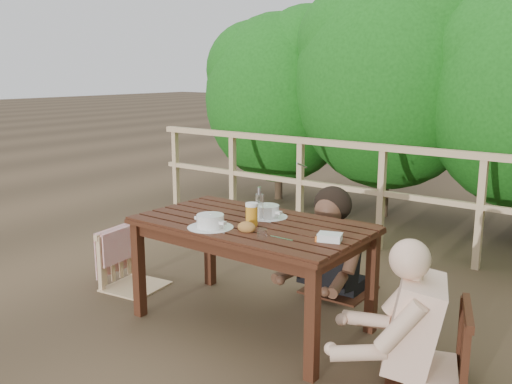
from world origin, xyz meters
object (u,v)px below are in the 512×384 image
Objects in this scene: soup_near at (210,222)px; bread_roll at (247,227)px; diner_right at (438,269)px; chair_far at (341,230)px; table at (251,274)px; butter_tub at (330,238)px; chair_right at (430,309)px; woman at (343,210)px; soup_far at (267,212)px; tumbler at (262,235)px; chair_left at (133,235)px; bottle at (259,205)px; beer_glass at (252,215)px.

bread_roll is at bearing 18.33° from soup_near.
soup_near is (-1.37, -0.24, 0.08)m from diner_right.
chair_far is 1.08m from bread_roll.
table is 0.73m from butter_tub.
soup_near is (-1.34, -0.24, 0.31)m from chair_right.
woman is 10.59× the size of bread_roll.
diner_right reaches higher than soup_far.
butter_tub is (0.51, 0.12, -0.01)m from bread_roll.
tumbler is at bearing 83.57° from diner_right.
chair_right reaches higher than chair_left.
chair_far is at bearing 88.56° from woman.
chair_far is 3.48× the size of soup_far.
bottle reaches higher than chair_right.
chair_left is 6.22× the size of butter_tub.
soup_near is 2.39× the size of bread_roll.
table is 1.12m from chair_left.
beer_glass is (0.05, -0.06, 0.43)m from table.
diner_right reaches higher than bottle.
butter_tub is (0.42, -0.92, 0.24)m from chair_far.
bottle is 0.40m from tumbler.
bread_roll is at bearing -74.03° from soup_far.
bread_roll is 0.15m from beer_glass.
soup_near is at bearing 176.64° from butter_tub.
beer_glass is (1.16, -0.01, 0.35)m from chair_left.
woman is 1.04m from butter_tub.
soup_far is at bearing 100.65° from beer_glass.
soup_near is at bearing 72.95° from woman.
chair_left is 0.98× the size of chair_right.
bottle is at bearing 77.00° from woman.
bread_roll is (-1.11, -0.16, 0.29)m from chair_right.
butter_tub is at bearing 73.72° from diner_right.
tumbler is (0.08, -1.11, 0.25)m from chair_far.
table is 6.30× the size of bottle.
diner_right reaches higher than butter_tub.
chair_far reaches higher than beer_glass.
chair_right is 3.15× the size of soup_far.
woman is 5.40× the size of bottle.
beer_glass is 1.13× the size of butter_tub.
bottle is (-1.22, 0.08, 0.15)m from diner_right.
chair_right reaches higher than bread_roll.
bottle reaches higher than bread_roll.
tumbler is at bearing -106.55° from chair_left.
diner_right is at bearing -14.85° from butter_tub.
chair_right is at bearing -3.70° from bottle.
bottle is at bearing -103.28° from chair_far.
beer_glass is (-0.06, 0.13, 0.04)m from bread_roll.
bottle is (0.15, 0.31, 0.07)m from soup_near.
chair_far is at bearing 77.28° from table.
beer_glass reaches higher than butter_tub.
butter_tub is at bearing -98.61° from chair_left.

